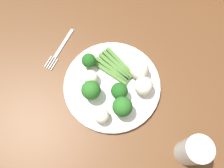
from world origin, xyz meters
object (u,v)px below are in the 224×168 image
object	(u,v)px
cauliflower_edge	(139,70)
fork	(60,49)
broccoli_front_left	(119,91)
dining_table	(111,107)
asparagus_bundle	(114,67)
broccoli_outer_edge	(122,107)
water_glass	(193,151)
broccoli_right	(91,90)
cauliflower_back	(102,116)
broccoli_back_right	(89,61)
cauliflower_left	(91,77)
chair	(199,4)
plate	(112,85)
cauliflower_near_center	(144,86)

from	to	relation	value
cauliflower_edge	fork	size ratio (longest dim) A/B	0.35
broccoli_front_left	cauliflower_edge	xyz separation A→B (m)	(-0.04, -0.09, -0.01)
dining_table	asparagus_bundle	xyz separation A→B (m)	(0.02, -0.10, 0.11)
broccoli_outer_edge	water_glass	world-z (taller)	water_glass
broccoli_right	cauliflower_edge	bearing A→B (deg)	-136.51
broccoli_right	broccoli_outer_edge	size ratio (longest dim) A/B	0.98
cauliflower_back	cauliflower_edge	xyz separation A→B (m)	(-0.06, -0.17, 0.01)
broccoli_outer_edge	cauliflower_edge	xyz separation A→B (m)	(-0.02, -0.13, -0.01)
asparagus_bundle	broccoli_back_right	size ratio (longest dim) A/B	2.60
dining_table	asparagus_bundle	world-z (taller)	asparagus_bundle
broccoli_front_left	cauliflower_left	world-z (taller)	broccoli_front_left
broccoli_front_left	cauliflower_back	size ratio (longest dim) A/B	1.36
broccoli_right	broccoli_back_right	distance (m)	0.10
chair	plate	world-z (taller)	chair
chair	cauliflower_near_center	size ratio (longest dim) A/B	15.38
cauliflower_back	cauliflower_left	distance (m)	0.12
fork	broccoli_back_right	bearing A→B (deg)	83.53
broccoli_front_left	water_glass	bearing A→B (deg)	156.25
dining_table	cauliflower_edge	bearing A→B (deg)	-120.39
dining_table	asparagus_bundle	size ratio (longest dim) A/B	9.41
broccoli_front_left	broccoli_back_right	bearing A→B (deg)	-29.42
broccoli_back_right	cauliflower_left	distance (m)	0.05
broccoli_back_right	cauliflower_left	world-z (taller)	broccoli_back_right
cauliflower_edge	cauliflower_near_center	bearing A→B (deg)	119.33
asparagus_bundle	broccoli_right	size ratio (longest dim) A/B	2.02
water_glass	chair	bearing A→B (deg)	-88.67
broccoli_back_right	chair	bearing A→B (deg)	-120.26
plate	broccoli_outer_edge	distance (m)	0.10
broccoli_outer_edge	plate	bearing A→B (deg)	-52.63
asparagus_bundle	dining_table	bearing A→B (deg)	126.48
dining_table	cauliflower_edge	xyz separation A→B (m)	(-0.06, -0.10, 0.14)
broccoli_right	fork	distance (m)	0.21
cauliflower_left	asparagus_bundle	bearing A→B (deg)	-131.74
broccoli_front_left	cauliflower_back	bearing A→B (deg)	71.99
broccoli_right	cauliflower_near_center	world-z (taller)	broccoli_right
plate	cauliflower_back	size ratio (longest dim) A/B	6.62
plate	broccoli_back_right	distance (m)	0.10
water_glass	dining_table	bearing A→B (deg)	-18.90
cauliflower_back	cauliflower_left	world-z (taller)	same
water_glass	cauliflower_edge	bearing A→B (deg)	-43.86
dining_table	chair	world-z (taller)	chair
cauliflower_left	plate	bearing A→B (deg)	-175.00
broccoli_front_left	asparagus_bundle	bearing A→B (deg)	-63.63
cauliflower_near_center	cauliflower_edge	distance (m)	0.05
broccoli_right	cauliflower_left	world-z (taller)	broccoli_right
broccoli_back_right	cauliflower_edge	world-z (taller)	cauliflower_edge
broccoli_back_right	cauliflower_near_center	world-z (taller)	cauliflower_near_center
plate	water_glass	distance (m)	0.30
asparagus_bundle	fork	distance (m)	0.20
asparagus_bundle	broccoli_front_left	size ratio (longest dim) A/B	2.29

